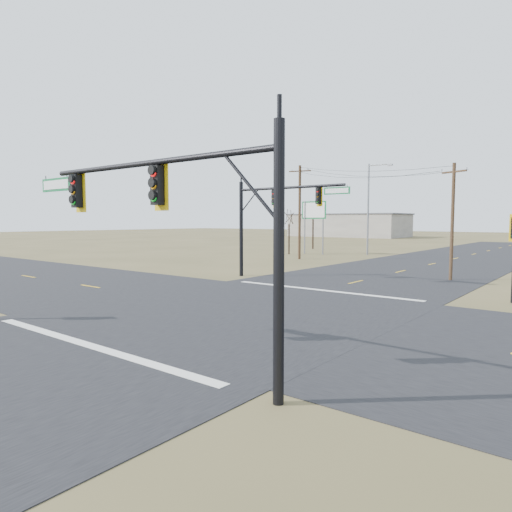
# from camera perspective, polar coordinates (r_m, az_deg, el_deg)

# --- Properties ---
(ground) EXTENTS (320.00, 320.00, 0.00)m
(ground) POSITION_cam_1_polar(r_m,az_deg,el_deg) (20.91, -2.29, -6.81)
(ground) COLOR brown
(ground) RESTS_ON ground
(road_ew) EXTENTS (160.00, 14.00, 0.02)m
(road_ew) POSITION_cam_1_polar(r_m,az_deg,el_deg) (20.91, -2.29, -6.78)
(road_ew) COLOR black
(road_ew) RESTS_ON ground
(road_ns) EXTENTS (14.00, 160.00, 0.02)m
(road_ns) POSITION_cam_1_polar(r_m,az_deg,el_deg) (20.91, -2.29, -6.78)
(road_ns) COLOR black
(road_ns) RESTS_ON ground
(stop_bar_near) EXTENTS (12.00, 0.40, 0.01)m
(stop_bar_near) POSITION_cam_1_polar(r_m,az_deg,el_deg) (16.11, -20.20, -10.40)
(stop_bar_near) COLOR silver
(stop_bar_near) RESTS_ON road_ns
(stop_bar_far) EXTENTS (12.00, 0.40, 0.01)m
(stop_bar_far) POSITION_cam_1_polar(r_m,az_deg,el_deg) (26.96, 8.16, -4.23)
(stop_bar_far) COLOR silver
(stop_bar_far) RESTS_ON road_ns
(mast_arm_near) EXTENTS (10.33, 0.41, 6.25)m
(mast_arm_near) POSITION_cam_1_polar(r_m,az_deg,el_deg) (12.67, -12.16, 6.56)
(mast_arm_near) COLOR black
(mast_arm_near) RESTS_ON ground
(mast_arm_far) EXTENTS (8.84, 0.58, 6.89)m
(mast_arm_far) POSITION_cam_1_polar(r_m,az_deg,el_deg) (31.59, 2.35, 6.09)
(mast_arm_far) COLOR black
(mast_arm_far) RESTS_ON ground
(utility_pole_near) EXTENTS (1.82, 0.92, 7.96)m
(utility_pole_near) POSITION_cam_1_polar(r_m,az_deg,el_deg) (33.75, 23.35, 4.28)
(utility_pole_near) COLOR #4C3720
(utility_pole_near) RESTS_ON ground
(utility_pole_far) EXTENTS (2.36, 0.70, 9.83)m
(utility_pole_far) POSITION_cam_1_polar(r_m,az_deg,el_deg) (48.30, 5.47, 5.64)
(utility_pole_far) COLOR #4C3720
(utility_pole_far) RESTS_ON ground
(highway_sign) EXTENTS (3.42, 0.26, 6.41)m
(highway_sign) POSITION_cam_1_polar(r_m,az_deg,el_deg) (55.81, 7.24, 4.86)
(highway_sign) COLOR gray
(highway_sign) RESTS_ON ground
(streetlight_c) EXTENTS (2.98, 0.36, 10.67)m
(streetlight_c) POSITION_cam_1_polar(r_m,az_deg,el_deg) (55.32, 14.07, 6.31)
(streetlight_c) COLOR gray
(streetlight_c) RESTS_ON ground
(bare_tree_a) EXTENTS (3.13, 3.13, 5.77)m
(bare_tree_a) POSITION_cam_1_polar(r_m,az_deg,el_deg) (55.51, 4.16, 4.95)
(bare_tree_a) COLOR black
(bare_tree_a) RESTS_ON ground
(bare_tree_b) EXTENTS (3.77, 3.77, 7.41)m
(bare_tree_b) POSITION_cam_1_polar(r_m,az_deg,el_deg) (65.89, 7.16, 6.03)
(bare_tree_b) COLOR black
(bare_tree_b) RESTS_ON ground
(warehouse_left) EXTENTS (28.00, 14.00, 5.50)m
(warehouse_left) POSITION_cam_1_polar(r_m,az_deg,el_deg) (118.29, 11.49, 3.73)
(warehouse_left) COLOR #A9A296
(warehouse_left) RESTS_ON ground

